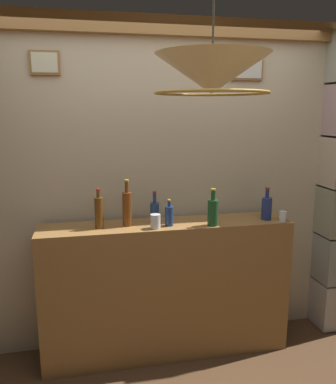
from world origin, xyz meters
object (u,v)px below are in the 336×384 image
liquor_bottle_scotch (267,208)px  glass_tumbler_rocks (155,221)px  liquor_bottle_tequila (99,212)px  glass_tumbler_highball (283,216)px  liquor_bottle_whiskey (155,211)px  pendant_lamp (212,75)px  liquor_bottle_sherry (169,216)px  liquor_bottle_bourbon (213,211)px  liquor_bottle_rum (127,208)px

liquor_bottle_scotch → glass_tumbler_rocks: bearing=-176.5°
liquor_bottle_tequila → glass_tumbler_highball: bearing=-4.6°
liquor_bottle_whiskey → glass_tumbler_rocks: bearing=-98.2°
glass_tumbler_rocks → pendant_lamp: size_ratio=0.16×
glass_tumbler_highball → pendant_lamp: 1.36m
liquor_bottle_sherry → liquor_bottle_tequila: (-0.50, 0.04, 0.04)m
glass_tumbler_rocks → liquor_bottle_scotch: bearing=3.5°
glass_tumbler_rocks → glass_tumbler_highball: 0.98m
liquor_bottle_bourbon → glass_tumbler_highball: liquor_bottle_bourbon is taller
liquor_bottle_whiskey → liquor_bottle_tequila: bearing=-169.6°
glass_tumbler_highball → pendant_lamp: (-0.76, -0.55, 0.98)m
liquor_bottle_rum → glass_tumbler_rocks: bearing=-30.4°
liquor_bottle_tequila → liquor_bottle_rum: bearing=6.6°
liquor_bottle_whiskey → liquor_bottle_bourbon: bearing=-23.9°
liquor_bottle_rum → pendant_lamp: pendant_lamp is taller
liquor_bottle_sherry → glass_tumbler_highball: 0.87m
liquor_bottle_rum → glass_tumbler_rocks: size_ratio=3.32×
liquor_bottle_scotch → glass_tumbler_highball: bearing=-38.8°
liquor_bottle_scotch → liquor_bottle_tequila: 1.28m
liquor_bottle_tequila → liquor_bottle_whiskey: liquor_bottle_tequila is taller
liquor_bottle_tequila → liquor_bottle_whiskey: 0.43m
liquor_bottle_scotch → liquor_bottle_whiskey: 0.87m
liquor_bottle_bourbon → glass_tumbler_highball: bearing=-1.0°
liquor_bottle_tequila → glass_tumbler_highball: size_ratio=3.63×
liquor_bottle_tequila → liquor_bottle_whiskey: (0.42, 0.08, -0.04)m
liquor_bottle_rum → liquor_bottle_sherry: size_ratio=1.73×
liquor_bottle_rum → liquor_bottle_scotch: 1.07m
liquor_bottle_bourbon → liquor_bottle_scotch: bearing=8.6°
liquor_bottle_rum → liquor_bottle_sherry: (0.30, -0.06, -0.06)m
liquor_bottle_scotch → glass_tumbler_rocks: size_ratio=2.45×
glass_tumbler_rocks → liquor_bottle_rum: bearing=149.6°
liquor_bottle_bourbon → pendant_lamp: size_ratio=0.42×
glass_tumbler_highball → glass_tumbler_rocks: bearing=178.6°
liquor_bottle_sherry → liquor_bottle_bourbon: bearing=-11.0°
liquor_bottle_rum → liquor_bottle_bourbon: 0.63m
liquor_bottle_rum → pendant_lamp: bearing=-59.3°
liquor_bottle_whiskey → glass_tumbler_rocks: size_ratio=2.30×
liquor_bottle_tequila → pendant_lamp: 1.27m
liquor_bottle_scotch → liquor_bottle_sherry: (-0.77, -0.01, -0.02)m
pendant_lamp → liquor_bottle_scotch: bearing=43.2°
liquor_bottle_rum → liquor_bottle_whiskey: size_ratio=1.44×
liquor_bottle_rum → glass_tumbler_highball: 1.18m
liquor_bottle_bourbon → glass_tumbler_highball: size_ratio=3.47×
liquor_bottle_rum → glass_tumbler_rocks: liquor_bottle_rum is taller
liquor_bottle_bourbon → liquor_bottle_tequila: bearing=172.9°
liquor_bottle_rum → liquor_bottle_tequila: 0.21m
liquor_bottle_tequila → liquor_bottle_bourbon: bearing=-7.1°
liquor_bottle_tequila → pendant_lamp: bearing=-47.2°
liquor_bottle_sherry → liquor_bottle_tequila: liquor_bottle_tequila is taller
liquor_bottle_scotch → liquor_bottle_bourbon: liquor_bottle_bourbon is taller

